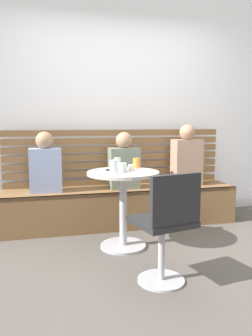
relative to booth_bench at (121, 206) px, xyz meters
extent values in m
plane|color=#514C47|center=(0.00, -1.20, -0.22)|extent=(8.00, 8.00, 0.00)
cube|color=silver|center=(0.00, 0.44, 1.23)|extent=(5.20, 0.10, 2.90)
cube|color=brown|center=(0.00, 0.00, 0.00)|extent=(2.70, 0.52, 0.44)
cube|color=brown|center=(0.00, -0.24, 0.20)|extent=(2.70, 0.04, 0.04)
cube|color=brown|center=(0.00, 0.24, 0.26)|extent=(2.65, 0.04, 0.07)
cube|color=brown|center=(0.00, 0.24, 0.36)|extent=(2.65, 0.04, 0.07)
cube|color=brown|center=(0.00, 0.24, 0.46)|extent=(2.65, 0.04, 0.07)
cube|color=brown|center=(0.00, 0.24, 0.56)|extent=(2.65, 0.04, 0.07)
cube|color=brown|center=(0.00, 0.24, 0.66)|extent=(2.65, 0.04, 0.07)
cube|color=brown|center=(0.00, 0.24, 0.75)|extent=(2.65, 0.04, 0.07)
cube|color=brown|center=(0.00, 0.24, 0.85)|extent=(2.65, 0.04, 0.07)
cylinder|color=#ADADB2|center=(-0.13, -0.69, -0.21)|extent=(0.44, 0.44, 0.02)
cylinder|color=#ADADB2|center=(-0.13, -0.69, 0.15)|extent=(0.07, 0.07, 0.69)
cylinder|color=#B7B2A8|center=(-0.13, -0.69, 0.50)|extent=(0.68, 0.68, 0.03)
cylinder|color=#ADADB2|center=(-0.01, -1.44, -0.21)|extent=(0.36, 0.36, 0.02)
cylinder|color=#ADADB2|center=(-0.01, -1.44, 0.00)|extent=(0.05, 0.05, 0.45)
cube|color=#232326|center=(-0.01, -1.44, 0.25)|extent=(0.48, 0.48, 0.04)
cube|color=#232326|center=(0.03, -1.61, 0.45)|extent=(0.40, 0.13, 0.36)
cube|color=#9E7F6B|center=(0.83, 0.02, 0.49)|extent=(0.34, 0.22, 0.55)
sphere|color=#A37A5B|center=(0.83, 0.02, 0.86)|extent=(0.19, 0.19, 0.19)
cube|color=#8C9EC6|center=(-0.84, -0.01, 0.46)|extent=(0.34, 0.22, 0.48)
sphere|color=#A37A5B|center=(-0.84, -0.01, 0.78)|extent=(0.19, 0.19, 0.19)
cube|color=slate|center=(0.04, -0.01, 0.45)|extent=(0.34, 0.22, 0.47)
sphere|color=#A37A5B|center=(0.04, -0.01, 0.77)|extent=(0.19, 0.19, 0.19)
cylinder|color=orange|center=(0.05, -0.50, 0.57)|extent=(0.07, 0.07, 0.10)
cylinder|color=silver|center=(-0.14, -0.68, 0.56)|extent=(0.08, 0.08, 0.08)
cylinder|color=silver|center=(-0.04, -0.63, 0.55)|extent=(0.06, 0.06, 0.05)
cylinder|color=white|center=(-0.15, -0.50, 0.57)|extent=(0.07, 0.07, 0.11)
cylinder|color=silver|center=(-0.24, -0.77, 0.58)|extent=(0.07, 0.07, 0.12)
cube|color=black|center=(-0.21, -0.59, 0.52)|extent=(0.14, 0.07, 0.01)
camera|label=1|loc=(-0.84, -3.70, 0.99)|focal=35.57mm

